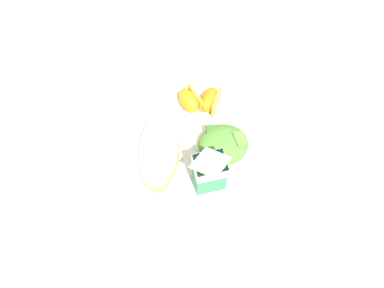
% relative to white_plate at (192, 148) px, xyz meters
% --- Properties ---
extents(ground, '(3.00, 3.00, 0.00)m').
position_rel_white_plate_xyz_m(ground, '(0.00, 0.00, -0.01)').
color(ground, beige).
extents(white_plate, '(0.28, 0.28, 0.02)m').
position_rel_white_plate_xyz_m(white_plate, '(0.00, 0.00, 0.00)').
color(white_plate, white).
rests_on(white_plate, ground).
extents(cheesy_pizza_bread, '(0.12, 0.18, 0.04)m').
position_rel_white_plate_xyz_m(cheesy_pizza_bread, '(0.07, 0.01, 0.03)').
color(cheesy_pizza_bread, tan).
rests_on(cheesy_pizza_bread, white_plate).
extents(green_salad_pile, '(0.10, 0.09, 0.04)m').
position_rel_white_plate_xyz_m(green_salad_pile, '(-0.06, 0.02, 0.03)').
color(green_salad_pile, '#4C8433').
rests_on(green_salad_pile, white_plate).
extents(milk_carton, '(0.06, 0.04, 0.11)m').
position_rel_white_plate_xyz_m(milk_carton, '(-0.01, 0.08, 0.07)').
color(milk_carton, '#2D8451').
rests_on(milk_carton, white_plate).
extents(orange_wedge_front, '(0.06, 0.07, 0.04)m').
position_rel_white_plate_xyz_m(orange_wedge_front, '(-0.06, -0.09, 0.03)').
color(orange_wedge_front, orange).
rests_on(orange_wedge_front, white_plate).
extents(orange_wedge_middle, '(0.05, 0.07, 0.04)m').
position_rel_white_plate_xyz_m(orange_wedge_middle, '(-0.02, -0.10, 0.03)').
color(orange_wedge_middle, orange).
rests_on(orange_wedge_middle, white_plate).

